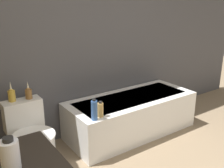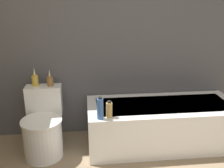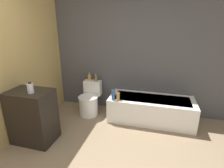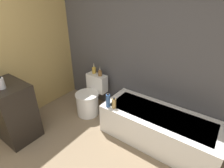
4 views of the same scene
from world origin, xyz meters
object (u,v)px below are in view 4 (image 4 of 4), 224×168
at_px(vase_gold, 94,70).
at_px(shampoo_bottle_short, 114,103).
at_px(soap_bottle_glass, 1,83).
at_px(toilet, 90,98).
at_px(bathtub, 158,127).
at_px(vase_silver, 100,73).
at_px(shampoo_bottle_tall, 108,101).

bearing_deg(vase_gold, shampoo_bottle_short, -30.11).
bearing_deg(soap_bottle_glass, toilet, 69.54).
height_order(bathtub, toilet, toilet).
height_order(vase_silver, shampoo_bottle_tall, vase_silver).
bearing_deg(shampoo_bottle_tall, bathtub, 21.52).
distance_m(bathtub, vase_silver, 1.34).
height_order(bathtub, shampoo_bottle_tall, shampoo_bottle_tall).
relative_size(vase_gold, shampoo_bottle_tall, 0.93).
xyz_separation_m(vase_gold, shampoo_bottle_short, (0.77, -0.44, -0.20)).
relative_size(bathtub, soap_bottle_glass, 9.83).
bearing_deg(vase_silver, bathtub, -7.65).
bearing_deg(toilet, shampoo_bottle_tall, -20.92).
bearing_deg(bathtub, vase_gold, 172.27).
xyz_separation_m(toilet, shampoo_bottle_tall, (0.59, -0.23, 0.30)).
distance_m(bathtub, shampoo_bottle_short, 0.75).
bearing_deg(toilet, shampoo_bottle_short, -16.35).
distance_m(bathtub, vase_gold, 1.49).
distance_m(shampoo_bottle_tall, shampoo_bottle_short, 0.10).
bearing_deg(toilet, soap_bottle_glass, -110.46).
height_order(vase_gold, vase_silver, vase_gold).
bearing_deg(shampoo_bottle_short, toilet, 163.65).
xyz_separation_m(toilet, vase_silver, (0.08, 0.22, 0.46)).
xyz_separation_m(toilet, vase_gold, (-0.08, 0.24, 0.47)).
distance_m(bathtub, shampoo_bottle_tall, 0.84).
xyz_separation_m(soap_bottle_glass, shampoo_bottle_tall, (1.03, 0.95, -0.38)).
xyz_separation_m(shampoo_bottle_tall, shampoo_bottle_short, (0.09, 0.03, -0.03)).
bearing_deg(shampoo_bottle_tall, vase_silver, 138.97).
height_order(bathtub, vase_silver, vase_silver).
bearing_deg(soap_bottle_glass, vase_silver, 69.57).
distance_m(soap_bottle_glass, shampoo_bottle_short, 1.55).
bearing_deg(shampoo_bottle_short, soap_bottle_glass, -138.92).
height_order(bathtub, shampoo_bottle_short, shampoo_bottle_short).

